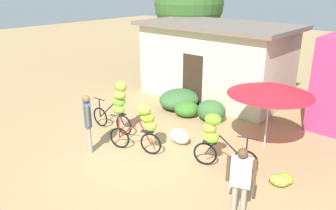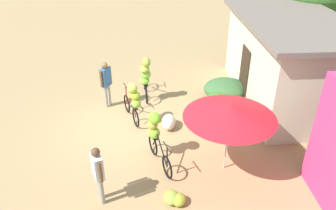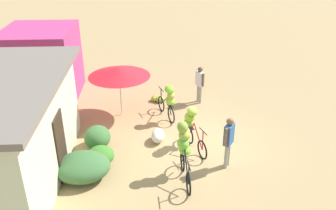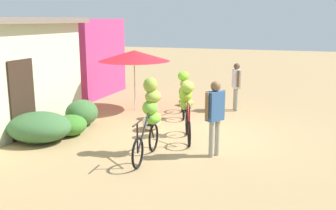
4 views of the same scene
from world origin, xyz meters
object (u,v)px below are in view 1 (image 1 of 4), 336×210
at_px(produce_sack, 180,136).
at_px(person_vendor, 241,177).
at_px(bicycle_center_loaded, 215,136).
at_px(bicycle_near_pile, 144,124).
at_px(person_bystander, 88,118).
at_px(building_low, 215,60).
at_px(market_umbrella, 271,88).
at_px(bicycle_leftmost, 118,103).
at_px(tree_behind_building, 189,3).
at_px(banana_pile_on_ground, 282,179).

height_order(produce_sack, person_vendor, person_vendor).
bearing_deg(bicycle_center_loaded, produce_sack, 163.46).
bearing_deg(bicycle_near_pile, person_bystander, -140.40).
relative_size(building_low, bicycle_center_loaded, 3.86).
height_order(market_umbrella, person_vendor, market_umbrella).
height_order(bicycle_near_pile, bicycle_center_loaded, bicycle_near_pile).
distance_m(building_low, person_vendor, 7.80).
relative_size(market_umbrella, bicycle_center_loaded, 1.46).
distance_m(market_umbrella, bicycle_center_loaded, 2.13).
relative_size(building_low, bicycle_leftmost, 3.55).
xyz_separation_m(building_low, bicycle_center_loaded, (3.26, -4.80, -0.67)).
bearing_deg(tree_behind_building, bicycle_near_pile, -59.47).
xyz_separation_m(banana_pile_on_ground, produce_sack, (-3.20, 0.07, 0.10)).
relative_size(bicycle_leftmost, person_vendor, 1.11).
height_order(building_low, tree_behind_building, tree_behind_building).
bearing_deg(bicycle_leftmost, produce_sack, 20.55).
bearing_deg(building_low, bicycle_near_pile, -76.18).
height_order(market_umbrella, bicycle_near_pile, market_umbrella).
bearing_deg(market_umbrella, banana_pile_on_ground, -51.44).
bearing_deg(bicycle_leftmost, person_bystander, -75.60).
xyz_separation_m(building_low, tree_behind_building, (-3.30, 2.41, 2.00)).
xyz_separation_m(bicycle_leftmost, produce_sack, (1.91, 0.72, -0.79)).
bearing_deg(person_vendor, tree_behind_building, 133.20).
distance_m(bicycle_near_pile, banana_pile_on_ground, 3.80).
height_order(banana_pile_on_ground, person_vendor, person_vendor).
xyz_separation_m(market_umbrella, banana_pile_on_ground, (1.16, -1.45, -1.69)).
distance_m(produce_sack, person_vendor, 3.62).
bearing_deg(person_bystander, bicycle_center_loaded, 27.62).
height_order(bicycle_near_pile, person_bystander, person_bystander).
height_order(building_low, bicycle_leftmost, building_low).
bearing_deg(produce_sack, bicycle_near_pile, -108.80).
bearing_deg(person_vendor, person_bystander, -176.70).
height_order(person_vendor, person_bystander, person_bystander).
distance_m(bicycle_near_pile, bicycle_center_loaded, 2.03).
distance_m(bicycle_leftmost, banana_pile_on_ground, 5.23).
bearing_deg(market_umbrella, produce_sack, -146.01).
bearing_deg(produce_sack, building_low, 111.58).
xyz_separation_m(bicycle_leftmost, bicycle_center_loaded, (3.45, 0.26, -0.14)).
bearing_deg(tree_behind_building, building_low, -36.20).
bearing_deg(person_vendor, bicycle_near_pile, 168.23).
bearing_deg(bicycle_near_pile, person_vendor, -11.77).
relative_size(bicycle_leftmost, bicycle_near_pile, 1.13).
xyz_separation_m(tree_behind_building, bicycle_near_pile, (4.64, -7.86, -2.66)).
xyz_separation_m(bicycle_leftmost, person_bystander, (0.35, -1.37, 0.03)).
height_order(bicycle_near_pile, banana_pile_on_ground, bicycle_near_pile).
height_order(bicycle_center_loaded, banana_pile_on_ground, bicycle_center_loaded).
height_order(building_low, person_bystander, building_low).
distance_m(bicycle_near_pile, produce_sack, 1.34).
relative_size(building_low, banana_pile_on_ground, 10.04).
relative_size(bicycle_near_pile, person_vendor, 0.98).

